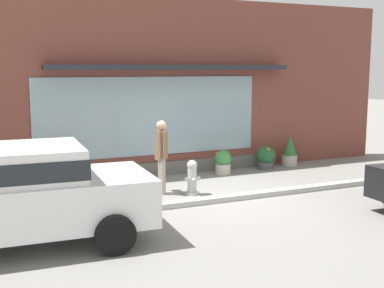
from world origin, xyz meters
The scene contains 11 objects.
ground_plane centered at (0.00, 0.00, 0.00)m, with size 60.00×60.00×0.00m, color gray.
curb_strip centered at (0.00, -0.20, 0.06)m, with size 14.00×0.24×0.12m, color #B2B2AD.
storefront centered at (-0.01, 3.19, 2.37)m, with size 14.00×0.81×4.82m.
fire_hydrant centered at (-0.47, 0.64, 0.41)m, with size 0.39×0.35×0.82m.
pedestrian_with_handbag centered at (-1.09, 1.00, 1.01)m, with size 0.23×0.64×1.73m.
parked_car_white centered at (-4.44, -1.31, 0.95)m, with size 4.23×2.26×1.67m.
potted_plant_window_right centered at (-3.18, 2.53, 0.65)m, with size 0.44×0.44×1.35m.
potted_plant_corner_tall centered at (3.66, 2.64, 0.44)m, with size 0.46×0.46×0.92m.
potted_plant_near_hydrant centered at (1.24, 2.36, 0.35)m, with size 0.46×0.46×0.67m.
potted_plant_by_entrance centered at (-4.47, 2.36, 0.57)m, with size 0.45×0.45×1.19m.
potted_plant_trailing_edge centered at (2.72, 2.50, 0.35)m, with size 0.55×0.55×0.68m.
Camera 1 is at (-5.10, -9.71, 2.93)m, focal length 46.64 mm.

